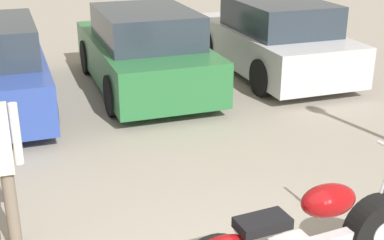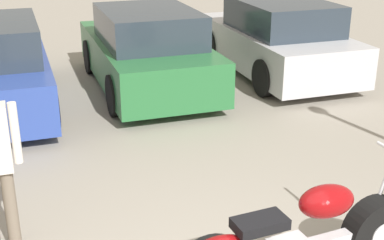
{
  "view_description": "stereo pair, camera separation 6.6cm",
  "coord_description": "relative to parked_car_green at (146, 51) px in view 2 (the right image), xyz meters",
  "views": [
    {
      "loc": [
        -1.72,
        -3.24,
        3.04
      ],
      "look_at": [
        0.13,
        2.05,
        0.85
      ],
      "focal_mm": 50.0,
      "sensor_mm": 36.0,
      "label": 1
    },
    {
      "loc": [
        -1.66,
        -3.26,
        3.04
      ],
      "look_at": [
        0.13,
        2.05,
        0.85
      ],
      "focal_mm": 50.0,
      "sensor_mm": 36.0,
      "label": 2
    }
  ],
  "objects": [
    {
      "name": "parked_car_green",
      "position": [
        0.0,
        0.0,
        0.0
      ],
      "size": [
        1.86,
        4.12,
        1.47
      ],
      "color": "#286B38",
      "rests_on": "ground_plane"
    },
    {
      "name": "parked_car_silver",
      "position": [
        2.67,
        0.11,
        0.0
      ],
      "size": [
        1.86,
        4.12,
        1.47
      ],
      "color": "#BCBCC1",
      "rests_on": "ground_plane"
    }
  ]
}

